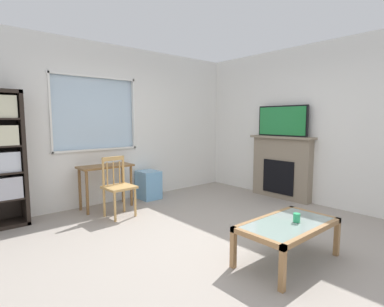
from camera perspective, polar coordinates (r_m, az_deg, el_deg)
name	(u,v)px	position (r m, az deg, el deg)	size (l,w,h in m)	color
ground	(208,241)	(3.76, 3.10, -16.42)	(5.98, 5.82, 0.02)	#9E9389
wall_back_with_window	(117,126)	(5.48, -14.21, 5.19)	(4.98, 0.15, 2.74)	white
wall_right	(315,125)	(5.55, 22.67, 5.13)	(0.12, 5.02, 2.74)	white
desk_under_window	(106,173)	(5.07, -16.30, -3.71)	(0.86, 0.41, 0.71)	brown
wooden_chair	(118,186)	(4.62, -14.08, -6.09)	(0.44, 0.42, 0.90)	tan
plastic_drawer_unit	(149,185)	(5.57, -8.39, -5.98)	(0.35, 0.40, 0.52)	#72ADDB
fireplace	(281,167)	(5.74, 16.82, -2.54)	(0.26, 1.25, 1.16)	gray
tv	(282,121)	(5.66, 17.01, 6.02)	(0.06, 0.99, 0.56)	black
coffee_table	(288,228)	(3.26, 18.01, -13.46)	(1.09, 0.60, 0.41)	#8C9E99
sippy_cup	(297,218)	(3.27, 19.54, -11.59)	(0.07, 0.07, 0.09)	#33B770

